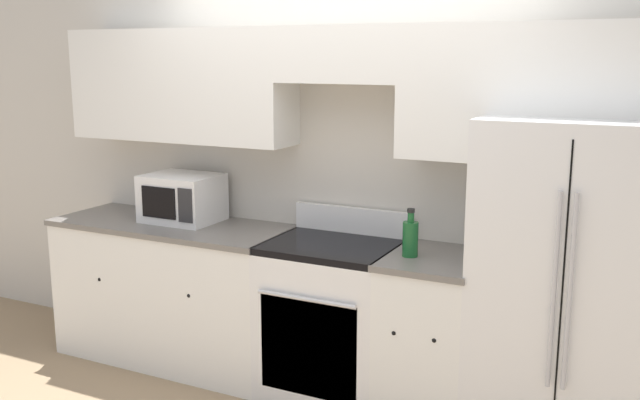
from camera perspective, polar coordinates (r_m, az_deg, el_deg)
wall_back at (r=4.32m, az=1.59°, el=4.82°), size 8.00×0.39×2.60m
lower_cabinets_left at (r=4.88m, az=-11.59°, el=-7.13°), size 1.60×0.64×0.94m
lower_cabinets_right at (r=4.09m, az=8.90°, el=-10.79°), size 0.51×0.64×0.94m
oven_range at (r=4.30m, az=0.92°, el=-9.46°), size 0.75×0.65×1.10m
refrigerator at (r=3.89m, az=19.53°, el=-6.45°), size 0.94×0.80×1.72m
microwave at (r=4.76m, az=-10.96°, el=0.16°), size 0.47×0.38×0.31m
bottle at (r=3.89m, az=7.24°, el=-3.00°), size 0.09×0.09×0.27m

